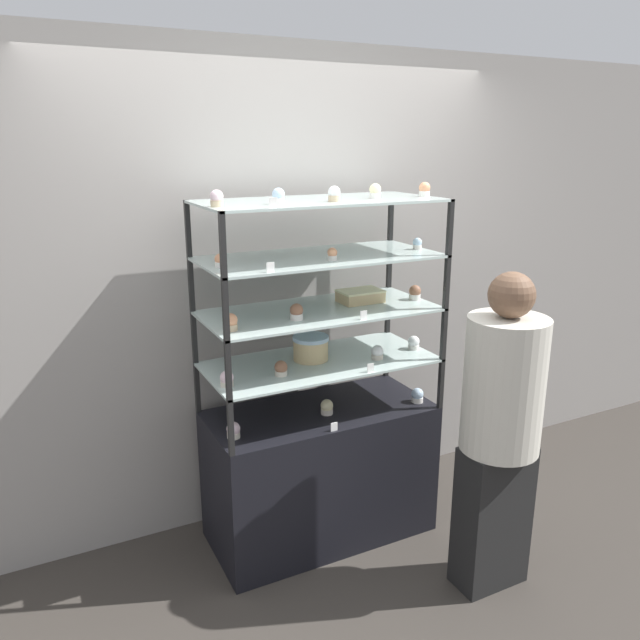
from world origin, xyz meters
The scene contains 33 objects.
ground_plane centered at (0.00, 0.00, 0.00)m, with size 20.00×20.00×0.00m, color #38332D.
back_wall centered at (0.00, 0.42, 1.30)m, with size 8.00×0.05×2.60m.
display_base centered at (0.00, 0.00, 0.37)m, with size 1.18×0.55×0.74m.
display_riser_lower centered at (0.00, 0.00, 1.00)m, with size 1.18×0.55×0.27m.
display_riser_middle centered at (0.00, 0.00, 1.27)m, with size 1.18×0.55×0.27m.
display_riser_upper centered at (0.00, 0.00, 1.54)m, with size 1.18×0.55×0.27m.
display_riser_top centered at (0.00, 0.00, 1.82)m, with size 1.18×0.55×0.27m.
layer_cake_centerpiece centered at (-0.03, 0.04, 1.08)m, with size 0.19×0.19×0.13m.
sheet_cake_frosted centered at (0.26, 0.04, 1.32)m, with size 0.23×0.15×0.06m.
cupcake_0 centered at (-0.51, -0.10, 0.78)m, with size 0.07×0.07×0.08m.
cupcake_1 centered at (0.01, -0.06, 0.78)m, with size 0.07×0.07×0.08m.
cupcake_2 centered at (0.51, -0.15, 0.78)m, with size 0.07×0.07×0.08m.
price_tag_0 centered at (-0.05, -0.26, 0.76)m, with size 0.04×0.00×0.04m.
cupcake_3 centered at (-0.54, -0.11, 1.05)m, with size 0.06×0.06×0.07m.
cupcake_4 centered at (-0.26, -0.10, 1.05)m, with size 0.06×0.06×0.07m.
cupcake_5 centered at (0.28, -0.11, 1.05)m, with size 0.06×0.06×0.07m.
cupcake_6 centered at (0.54, -0.06, 1.05)m, with size 0.06×0.06×0.07m.
price_tag_1 centered at (0.15, -0.26, 1.03)m, with size 0.04×0.00×0.04m.
cupcake_7 centered at (-0.52, -0.14, 1.32)m, with size 0.06×0.06×0.08m.
cupcake_8 centered at (-0.18, -0.11, 1.32)m, with size 0.06×0.06×0.08m.
cupcake_9 centered at (0.54, -0.05, 1.32)m, with size 0.06×0.06×0.08m.
price_tag_2 centered at (0.10, -0.26, 1.31)m, with size 0.04×0.00×0.04m.
cupcake_10 centered at (-0.52, -0.05, 1.59)m, with size 0.05×0.05×0.06m.
cupcake_11 centered at (0.00, -0.13, 1.59)m, with size 0.05×0.05×0.06m.
cupcake_12 centered at (0.54, -0.06, 1.59)m, with size 0.05×0.05×0.06m.
price_tag_3 centered at (-0.37, -0.26, 1.58)m, with size 0.04×0.00×0.04m.
cupcake_13 centered at (-0.54, -0.10, 1.87)m, with size 0.06×0.06×0.07m.
cupcake_14 centered at (-0.27, -0.12, 1.87)m, with size 0.06×0.06×0.07m.
cupcake_15 centered at (0.01, -0.12, 1.87)m, with size 0.06×0.06×0.07m.
cupcake_16 centered at (0.27, -0.07, 1.87)m, with size 0.06×0.06×0.07m.
cupcake_17 centered at (0.54, -0.09, 1.87)m, with size 0.06×0.06×0.07m.
price_tag_4 centered at (-0.35, -0.26, 1.85)m, with size 0.04×0.00×0.04m.
customer_figure centered at (0.56, -0.73, 0.84)m, with size 0.36×0.36×1.56m.
Camera 1 is at (-1.37, -2.70, 2.11)m, focal length 35.00 mm.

